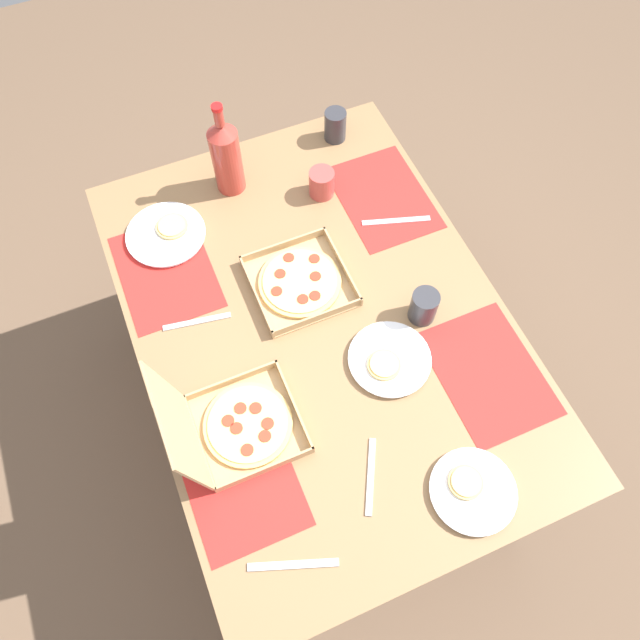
{
  "coord_description": "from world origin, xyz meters",
  "views": [
    {
      "loc": [
        -0.73,
        0.31,
        2.26
      ],
      "look_at": [
        0.0,
        0.0,
        0.77
      ],
      "focal_mm": 34.08,
      "sensor_mm": 36.0,
      "label": 1
    }
  ],
  "objects_px": {
    "pizza_box_corner_right": "(300,282)",
    "soda_bottle": "(226,156)",
    "plate_far_left": "(472,490)",
    "plate_far_right": "(167,234)",
    "pizza_box_corner_left": "(234,425)",
    "cup_red": "(322,183)",
    "cup_clear_right": "(424,306)",
    "cup_clear_left": "(335,125)",
    "plate_middle": "(389,360)"
  },
  "relations": [
    {
      "from": "pizza_box_corner_left",
      "to": "cup_red",
      "type": "distance_m",
      "value": 0.8
    },
    {
      "from": "pizza_box_corner_left",
      "to": "plate_far_left",
      "type": "relative_size",
      "value": 1.43
    },
    {
      "from": "pizza_box_corner_left",
      "to": "pizza_box_corner_right",
      "type": "bearing_deg",
      "value": -42.6
    },
    {
      "from": "plate_far_right",
      "to": "plate_far_left",
      "type": "relative_size",
      "value": 1.12
    },
    {
      "from": "plate_far_left",
      "to": "cup_red",
      "type": "distance_m",
      "value": 0.99
    },
    {
      "from": "pizza_box_corner_left",
      "to": "plate_middle",
      "type": "distance_m",
      "value": 0.44
    },
    {
      "from": "cup_red",
      "to": "plate_far_right",
      "type": "bearing_deg",
      "value": 86.75
    },
    {
      "from": "plate_middle",
      "to": "plate_far_left",
      "type": "height_order",
      "value": "same"
    },
    {
      "from": "plate_far_right",
      "to": "plate_middle",
      "type": "distance_m",
      "value": 0.77
    },
    {
      "from": "plate_far_right",
      "to": "plate_middle",
      "type": "bearing_deg",
      "value": -145.62
    },
    {
      "from": "pizza_box_corner_right",
      "to": "soda_bottle",
      "type": "relative_size",
      "value": 0.84
    },
    {
      "from": "pizza_box_corner_left",
      "to": "pizza_box_corner_right",
      "type": "distance_m",
      "value": 0.47
    },
    {
      "from": "plate_far_left",
      "to": "soda_bottle",
      "type": "bearing_deg",
      "value": 11.21
    },
    {
      "from": "pizza_box_corner_right",
      "to": "cup_clear_right",
      "type": "relative_size",
      "value": 2.65
    },
    {
      "from": "plate_middle",
      "to": "cup_clear_right",
      "type": "relative_size",
      "value": 2.19
    },
    {
      "from": "plate_middle",
      "to": "soda_bottle",
      "type": "xyz_separation_m",
      "value": [
        0.74,
        0.19,
        0.12
      ]
    },
    {
      "from": "soda_bottle",
      "to": "cup_red",
      "type": "height_order",
      "value": "soda_bottle"
    },
    {
      "from": "plate_far_right",
      "to": "plate_far_left",
      "type": "xyz_separation_m",
      "value": [
        -1.02,
        -0.47,
        0.0
      ]
    },
    {
      "from": "pizza_box_corner_left",
      "to": "plate_far_right",
      "type": "height_order",
      "value": "pizza_box_corner_left"
    },
    {
      "from": "plate_middle",
      "to": "pizza_box_corner_left",
      "type": "bearing_deg",
      "value": 92.98
    },
    {
      "from": "soda_bottle",
      "to": "cup_clear_right",
      "type": "xyz_separation_m",
      "value": [
        -0.65,
        -0.34,
        -0.08
      ]
    },
    {
      "from": "pizza_box_corner_left",
      "to": "cup_clear_left",
      "type": "height_order",
      "value": "pizza_box_corner_left"
    },
    {
      "from": "plate_far_left",
      "to": "cup_red",
      "type": "xyz_separation_m",
      "value": [
        0.99,
        -0.03,
        0.04
      ]
    },
    {
      "from": "pizza_box_corner_left",
      "to": "soda_bottle",
      "type": "relative_size",
      "value": 0.94
    },
    {
      "from": "pizza_box_corner_right",
      "to": "plate_far_left",
      "type": "relative_size",
      "value": 1.28
    },
    {
      "from": "pizza_box_corner_left",
      "to": "plate_far_right",
      "type": "xyz_separation_m",
      "value": [
        0.66,
        -0.01,
        -0.04
      ]
    },
    {
      "from": "plate_far_left",
      "to": "cup_clear_right",
      "type": "xyz_separation_m",
      "value": [
        0.48,
        -0.11,
        0.04
      ]
    },
    {
      "from": "pizza_box_corner_left",
      "to": "plate_middle",
      "type": "height_order",
      "value": "pizza_box_corner_left"
    },
    {
      "from": "plate_middle",
      "to": "cup_clear_right",
      "type": "bearing_deg",
      "value": -57.71
    },
    {
      "from": "soda_bottle",
      "to": "cup_red",
      "type": "distance_m",
      "value": 0.3
    },
    {
      "from": "pizza_box_corner_right",
      "to": "soda_bottle",
      "type": "distance_m",
      "value": 0.44
    },
    {
      "from": "pizza_box_corner_right",
      "to": "cup_red",
      "type": "xyz_separation_m",
      "value": [
        0.29,
        -0.19,
        0.03
      ]
    },
    {
      "from": "plate_far_left",
      "to": "soda_bottle",
      "type": "height_order",
      "value": "soda_bottle"
    },
    {
      "from": "plate_far_right",
      "to": "plate_middle",
      "type": "height_order",
      "value": "same"
    },
    {
      "from": "pizza_box_corner_left",
      "to": "soda_bottle",
      "type": "bearing_deg",
      "value": -18.25
    },
    {
      "from": "soda_bottle",
      "to": "pizza_box_corner_left",
      "type": "bearing_deg",
      "value": 161.75
    },
    {
      "from": "pizza_box_corner_right",
      "to": "plate_far_left",
      "type": "xyz_separation_m",
      "value": [
        -0.71,
        -0.16,
        -0.0
      ]
    },
    {
      "from": "pizza_box_corner_right",
      "to": "soda_bottle",
      "type": "height_order",
      "value": "soda_bottle"
    },
    {
      "from": "plate_far_right",
      "to": "cup_clear_right",
      "type": "relative_size",
      "value": 2.34
    },
    {
      "from": "pizza_box_corner_right",
      "to": "plate_far_right",
      "type": "xyz_separation_m",
      "value": [
        0.31,
        0.3,
        -0.0
      ]
    },
    {
      "from": "cup_clear_right",
      "to": "plate_far_right",
      "type": "bearing_deg",
      "value": 46.94
    },
    {
      "from": "plate_far_left",
      "to": "plate_middle",
      "type": "bearing_deg",
      "value": 4.98
    },
    {
      "from": "plate_far_right",
      "to": "pizza_box_corner_right",
      "type": "bearing_deg",
      "value": -135.88
    },
    {
      "from": "plate_middle",
      "to": "plate_far_left",
      "type": "distance_m",
      "value": 0.39
    },
    {
      "from": "cup_red",
      "to": "plate_far_left",
      "type": "bearing_deg",
      "value": 178.45
    },
    {
      "from": "plate_middle",
      "to": "cup_red",
      "type": "xyz_separation_m",
      "value": [
        0.6,
        -0.06,
        0.04
      ]
    },
    {
      "from": "soda_bottle",
      "to": "pizza_box_corner_right",
      "type": "bearing_deg",
      "value": -171.69
    },
    {
      "from": "pizza_box_corner_right",
      "to": "plate_middle",
      "type": "xyz_separation_m",
      "value": [
        -0.32,
        -0.13,
        -0.0
      ]
    },
    {
      "from": "plate_middle",
      "to": "cup_red",
      "type": "height_order",
      "value": "cup_red"
    },
    {
      "from": "plate_middle",
      "to": "cup_clear_right",
      "type": "height_order",
      "value": "cup_clear_right"
    }
  ]
}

